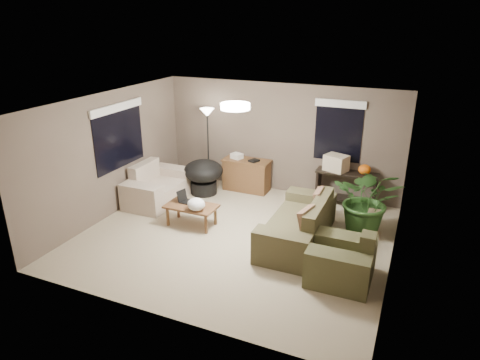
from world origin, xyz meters
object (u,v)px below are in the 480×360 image
at_px(loveseat, 157,188).
at_px(desk, 247,175).
at_px(armchair, 342,262).
at_px(coffee_table, 191,208).
at_px(houseplant, 367,207).
at_px(main_sofa, 300,226).
at_px(floor_lamp, 207,122).
at_px(console_table, 346,186).
at_px(cat_scratching_post, 373,225).
at_px(papasan_chair, 203,174).

relative_size(loveseat, desk, 1.45).
distance_m(armchair, desk, 3.93).
distance_m(coffee_table, desk, 2.13).
distance_m(armchair, houseplant, 1.74).
bearing_deg(houseplant, desk, 159.54).
relative_size(main_sofa, loveseat, 1.37).
distance_m(loveseat, coffee_table, 1.49).
bearing_deg(houseplant, floor_lamp, 167.05).
height_order(coffee_table, console_table, console_table).
height_order(main_sofa, coffee_table, main_sofa).
distance_m(desk, console_table, 2.29).
relative_size(floor_lamp, houseplant, 1.41).
bearing_deg(main_sofa, loveseat, 171.08).
height_order(coffee_table, cat_scratching_post, cat_scratching_post).
distance_m(main_sofa, houseplant, 1.36).
bearing_deg(floor_lamp, loveseat, -120.86).
xyz_separation_m(main_sofa, cat_scratching_post, (1.19, 0.75, -0.08)).
bearing_deg(cat_scratching_post, coffee_table, -163.77).
distance_m(coffee_table, cat_scratching_post, 3.45).
distance_m(armchair, cat_scratching_post, 1.68).
relative_size(main_sofa, desk, 2.00).
distance_m(papasan_chair, houseplant, 3.75).
height_order(desk, console_table, same).
relative_size(desk, floor_lamp, 0.58).
bearing_deg(armchair, houseplant, 86.04).
bearing_deg(floor_lamp, armchair, -35.39).
bearing_deg(papasan_chair, cat_scratching_post, -8.38).
xyz_separation_m(desk, floor_lamp, (-0.89, -0.21, 1.22)).
bearing_deg(cat_scratching_post, floor_lamp, 166.53).
distance_m(loveseat, papasan_chair, 1.10).
relative_size(coffee_table, desk, 0.91).
bearing_deg(loveseat, papasan_chair, 46.56).
height_order(console_table, floor_lamp, floor_lamp).
height_order(loveseat, console_table, loveseat).
bearing_deg(desk, armchair, -45.41).
bearing_deg(houseplant, console_table, 117.36).
xyz_separation_m(armchair, floor_lamp, (-3.65, 2.59, 1.30)).
distance_m(coffee_table, houseplant, 3.34).
bearing_deg(main_sofa, desk, 133.93).
height_order(armchair, coffee_table, armchair).
bearing_deg(cat_scratching_post, console_table, 121.10).
relative_size(desk, console_table, 0.85).
height_order(loveseat, papasan_chair, loveseat).
distance_m(loveseat, cat_scratching_post, 4.60).
height_order(papasan_chair, cat_scratching_post, papasan_chair).
height_order(desk, cat_scratching_post, desk).
xyz_separation_m(main_sofa, papasan_chair, (-2.66, 1.32, 0.17)).
height_order(main_sofa, cat_scratching_post, main_sofa).
bearing_deg(coffee_table, loveseat, 149.90).
relative_size(desk, houseplant, 0.81).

